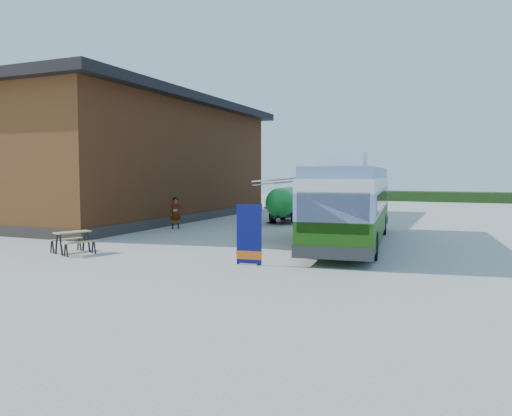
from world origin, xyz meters
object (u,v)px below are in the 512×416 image
at_px(picnic_table, 73,237).
at_px(slurry_tanker, 288,202).
at_px(person_a, 176,213).
at_px(person_b, 270,209).
at_px(banner, 249,240).
at_px(bus, 352,202).

height_order(picnic_table, slurry_tanker, slurry_tanker).
distance_m(person_a, person_b, 5.79).
bearing_deg(banner, picnic_table, 177.30).
height_order(bus, person_a, bus).
xyz_separation_m(banner, person_b, (-4.19, 12.52, 0.06)).
bearing_deg(banner, slurry_tanker, 97.96).
xyz_separation_m(bus, banner, (-1.97, -5.99, -0.93)).
xyz_separation_m(banner, person_a, (-7.63, 7.86, 0.04)).
bearing_deg(bus, picnic_table, -149.94).
xyz_separation_m(banner, picnic_table, (-6.76, -0.42, -0.20)).
bearing_deg(person_b, slurry_tanker, -179.70).
distance_m(person_b, slurry_tanker, 1.36).
bearing_deg(picnic_table, person_b, 100.50).
bearing_deg(banner, person_a, 127.89).
relative_size(banner, person_b, 1.14).
relative_size(bus, picnic_table, 6.82).
relative_size(picnic_table, person_b, 1.03).
bearing_deg(person_b, bus, 78.49).
distance_m(person_a, slurry_tanker, 7.11).
relative_size(picnic_table, person_a, 1.06).
height_order(bus, banner, bus).
bearing_deg(picnic_table, bus, 58.04).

